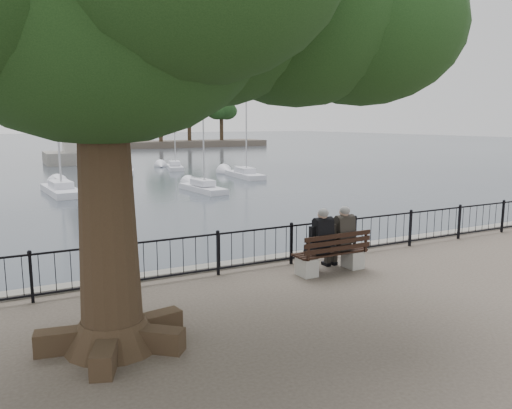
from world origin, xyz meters
TOP-DOWN VIEW (x-y plane):
  - harbor at (0.00, 3.00)m, footprint 260.00×260.00m
  - railing at (0.00, 2.50)m, footprint 22.06×0.06m
  - bench at (1.50, 1.46)m, footprint 1.90×0.62m
  - person_left at (1.19, 1.57)m, footprint 0.47×0.79m
  - person_right at (1.82, 1.58)m, footprint 0.47×0.79m
  - lion_monument at (2.00, 49.93)m, footprint 6.28×6.28m
  - sailboat_b at (-2.06, 25.69)m, footprint 2.08×5.84m
  - sailboat_c at (6.41, 22.67)m, footprint 1.80×4.82m
  - sailboat_d at (12.56, 28.98)m, footprint 1.80×5.45m
  - sailboat_f at (3.69, 34.10)m, footprint 3.00×5.84m
  - sailboat_g at (9.65, 38.56)m, footprint 2.27×4.80m
  - far_shore at (25.54, 79.46)m, footprint 30.00×8.60m

SIDE VIEW (x-z plane):
  - sailboat_g at x=9.65m, z-range -4.69..3.23m
  - sailboat_d at x=12.56m, z-range -5.83..4.44m
  - sailboat_c at x=6.41m, z-range -5.59..4.21m
  - sailboat_f at x=3.69m, z-range -6.20..4.84m
  - sailboat_b at x=-2.06m, z-range -7.21..5.95m
  - harbor at x=0.00m, z-range -1.10..0.10m
  - bench at x=1.50m, z-range -0.15..0.85m
  - railing at x=0.00m, z-range 0.06..1.06m
  - person_left at x=1.19m, z-range -0.06..1.52m
  - person_right at x=1.82m, z-range -0.06..1.52m
  - lion_monument at x=2.00m, z-range -3.27..5.92m
  - far_shore at x=25.54m, z-range -1.59..7.59m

